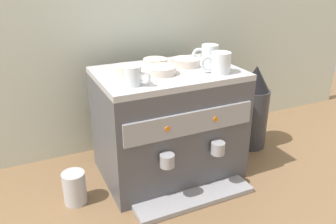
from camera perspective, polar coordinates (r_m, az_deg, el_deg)
ground_plane at (r=1.63m, az=0.00°, el=-9.42°), size 4.00×4.00×0.00m
tiled_backsplash_wall at (r=1.73m, az=-4.90°, el=10.23°), size 2.80×0.03×0.98m
espresso_machine at (r=1.51m, az=0.07°, el=-1.96°), size 0.59×0.51×0.47m
ceramic_cup_0 at (r=1.25m, az=-5.66°, el=5.95°), size 0.08×0.08×0.07m
ceramic_cup_1 at (r=1.40m, az=8.50°, el=8.04°), size 0.12×0.08×0.08m
ceramic_cup_2 at (r=1.54m, az=6.72°, el=9.44°), size 0.12×0.07×0.08m
ceramic_bowl_0 at (r=1.50m, az=2.97°, el=8.17°), size 0.12×0.12×0.03m
ceramic_bowl_1 at (r=1.38m, az=-6.82°, el=6.85°), size 0.10×0.10×0.04m
ceramic_bowl_2 at (r=1.50m, az=-2.11°, el=8.18°), size 0.10×0.10×0.03m
ceramic_bowl_3 at (r=1.38m, az=-1.22°, el=6.88°), size 0.13×0.13×0.03m
coffee_grinder at (r=1.80m, az=13.80°, el=0.54°), size 0.15×0.15×0.43m
milk_pitcher at (r=1.44m, az=-15.14°, el=-11.95°), size 0.09×0.09×0.13m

